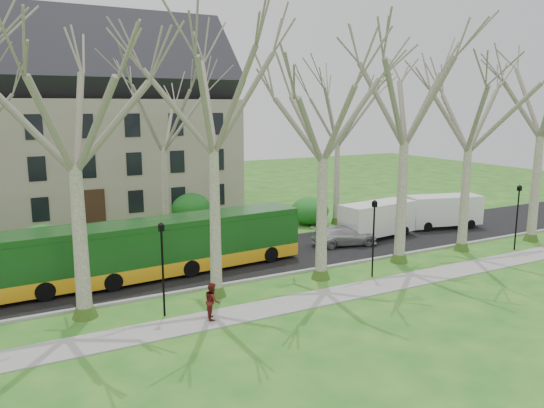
{
  "coord_description": "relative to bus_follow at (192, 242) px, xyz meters",
  "views": [
    {
      "loc": [
        -12.48,
        -23.57,
        9.5
      ],
      "look_at": [
        1.74,
        3.0,
        3.89
      ],
      "focal_mm": 35.0,
      "sensor_mm": 36.0,
      "label": 1
    }
  ],
  "objects": [
    {
      "name": "pedestrian_b",
      "position": [
        -1.7,
        -7.36,
        -0.81
      ],
      "size": [
        0.82,
        0.94,
        1.67
      ],
      "primitive_type": "imported",
      "rotation": [
        0.0,
        0.0,
        1.31
      ],
      "color": "#5C1815",
      "rests_on": "sidewalk"
    },
    {
      "name": "tree_row_verge",
      "position": [
        2.52,
        -4.61,
        5.3
      ],
      "size": [
        49.0,
        7.0,
        14.0
      ],
      "color": "gray",
      "rests_on": "ground"
    },
    {
      "name": "lamp_row",
      "position": [
        2.52,
        -5.91,
        0.87
      ],
      "size": [
        36.22,
        0.22,
        4.3
      ],
      "color": "black",
      "rests_on": "ground"
    },
    {
      "name": "bus_follow",
      "position": [
        0.0,
        0.0,
        0.0
      ],
      "size": [
        13.3,
        3.71,
        3.28
      ],
      "primitive_type": null,
      "rotation": [
        0.0,
        0.0,
        0.07
      ],
      "color": "#154A17",
      "rests_on": "road"
    },
    {
      "name": "van_a",
      "position": [
        14.42,
        0.94,
        -0.36
      ],
      "size": [
        6.08,
        2.86,
        2.56
      ],
      "primitive_type": null,
      "rotation": [
        0.0,
        0.0,
        0.13
      ],
      "color": "white",
      "rests_on": "road"
    },
    {
      "name": "hedges",
      "position": [
        -2.15,
        9.09,
        -0.7
      ],
      "size": [
        30.6,
        8.6,
        2.0
      ],
      "color": "#195A1F",
      "rests_on": "ground"
    },
    {
      "name": "sedan",
      "position": [
        11.1,
        0.3,
        -0.99
      ],
      "size": [
        4.8,
        2.77,
        1.31
      ],
      "primitive_type": "imported",
      "rotation": [
        0.0,
        0.0,
        1.35
      ],
      "color": "#B2B3B7",
      "rests_on": "road"
    },
    {
      "name": "ground",
      "position": [
        2.52,
        -4.91,
        -1.7
      ],
      "size": [
        120.0,
        120.0,
        0.0
      ],
      "primitive_type": "plane",
      "color": "#21681D",
      "rests_on": "ground"
    },
    {
      "name": "road",
      "position": [
        2.52,
        0.59,
        -1.67
      ],
      "size": [
        80.0,
        8.0,
        0.06
      ],
      "primitive_type": "cube",
      "color": "black",
      "rests_on": "ground"
    },
    {
      "name": "tree_row_far",
      "position": [
        1.18,
        6.09,
        4.3
      ],
      "size": [
        33.0,
        7.0,
        12.0
      ],
      "color": "gray",
      "rests_on": "ground"
    },
    {
      "name": "van_b",
      "position": [
        21.06,
        1.05,
        -0.38
      ],
      "size": [
        6.12,
        3.48,
        2.52
      ],
      "primitive_type": null,
      "rotation": [
        0.0,
        0.0,
        -0.25
      ],
      "color": "white",
      "rests_on": "road"
    },
    {
      "name": "curb",
      "position": [
        2.52,
        -3.41,
        -1.63
      ],
      "size": [
        80.0,
        0.25,
        0.14
      ],
      "primitive_type": "cube",
      "color": "#A5A39E",
      "rests_on": "ground"
    },
    {
      "name": "building",
      "position": [
        -3.48,
        19.09,
        6.37
      ],
      "size": [
        26.5,
        12.2,
        16.0
      ],
      "color": "gray",
      "rests_on": "ground"
    },
    {
      "name": "sidewalk",
      "position": [
        2.52,
        -7.41,
        -1.67
      ],
      "size": [
        70.0,
        2.0,
        0.06
      ],
      "primitive_type": "cube",
      "color": "gray",
      "rests_on": "ground"
    }
  ]
}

